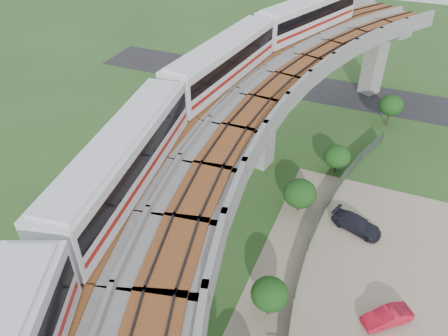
% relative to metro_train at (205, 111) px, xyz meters
% --- Properties ---
extents(ground, '(160.00, 160.00, 0.00)m').
position_rel_metro_train_xyz_m(ground, '(-0.37, 1.76, -12.31)').
color(ground, '#2A4F1F').
rests_on(ground, ground).
extents(dirt_lot, '(18.00, 26.00, 0.04)m').
position_rel_metro_train_xyz_m(dirt_lot, '(13.63, -0.24, -12.29)').
color(dirt_lot, gray).
rests_on(dirt_lot, ground).
extents(asphalt_road, '(60.00, 8.00, 0.03)m').
position_rel_metro_train_xyz_m(asphalt_road, '(-0.37, 31.76, -12.29)').
color(asphalt_road, '#232326').
rests_on(asphalt_road, ground).
extents(viaduct, '(19.58, 73.98, 11.40)m').
position_rel_metro_train_xyz_m(viaduct, '(3.47, 1.76, -3.26)').
color(viaduct, '#99968E').
rests_on(viaduct, ground).
extents(metro_train, '(11.58, 61.33, 3.64)m').
position_rel_metro_train_xyz_m(metro_train, '(0.00, 0.00, 0.00)').
color(metro_train, silver).
rests_on(metro_train, ground).
extents(fence, '(3.87, 38.73, 1.50)m').
position_rel_metro_train_xyz_m(fence, '(9.38, 1.76, -11.56)').
color(fence, '#2D382D').
rests_on(fence, ground).
extents(tree_0, '(2.79, 2.79, 3.80)m').
position_rel_metro_train_xyz_m(tree_0, '(11.97, 25.51, -9.70)').
color(tree_0, '#382314').
rests_on(tree_0, ground).
extents(tree_1, '(2.68, 2.68, 3.03)m').
position_rel_metro_train_xyz_m(tree_1, '(8.04, 13.65, -10.42)').
color(tree_1, '#382314').
rests_on(tree_1, ground).
extents(tree_2, '(2.98, 2.98, 3.28)m').
position_rel_metro_train_xyz_m(tree_2, '(6.08, 6.41, -10.30)').
color(tree_2, '#382314').
rests_on(tree_2, ground).
extents(tree_3, '(2.60, 2.60, 3.32)m').
position_rel_metro_train_xyz_m(tree_3, '(6.92, -5.12, -10.10)').
color(tree_3, '#382314').
rests_on(tree_3, ground).
extents(car_red, '(3.53, 3.27, 1.18)m').
position_rel_metro_train_xyz_m(car_red, '(14.75, -2.63, -11.68)').
color(car_red, '#B31025').
rests_on(car_red, dirt_lot).
extents(car_dark, '(4.68, 3.08, 1.26)m').
position_rel_metro_train_xyz_m(car_dark, '(11.35, 5.92, -11.64)').
color(car_dark, black).
rests_on(car_dark, dirt_lot).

